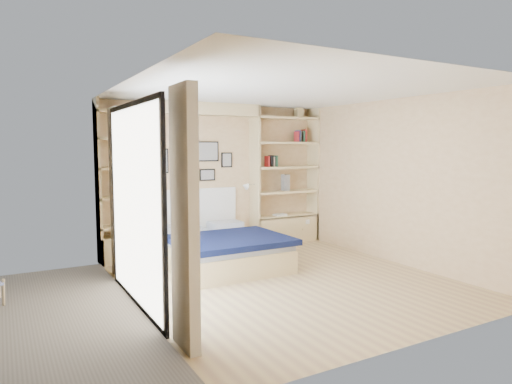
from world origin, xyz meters
TOP-DOWN VIEW (x-y plane):
  - ground at (0.00, 0.00)m, footprint 4.50×4.50m
  - room_shell at (-0.39, 1.52)m, footprint 4.50×4.50m
  - bed at (-0.42, 1.12)m, footprint 1.60×2.11m
  - photo_gallery at (-0.45, 2.22)m, footprint 1.48×0.02m
  - reading_lamps at (-0.30, 2.00)m, footprint 1.92×0.12m
  - shelf_decor at (1.18, 2.07)m, footprint 3.46×0.23m

SIDE VIEW (x-z plane):
  - ground at x=0.00m, z-range 0.00..0.00m
  - bed at x=-0.42m, z-range -0.27..0.80m
  - room_shell at x=-0.39m, z-range -1.17..3.33m
  - reading_lamps at x=-0.30m, z-range 1.03..1.17m
  - photo_gallery at x=-0.45m, z-range 1.19..2.01m
  - shelf_decor at x=1.18m, z-range 0.70..2.73m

